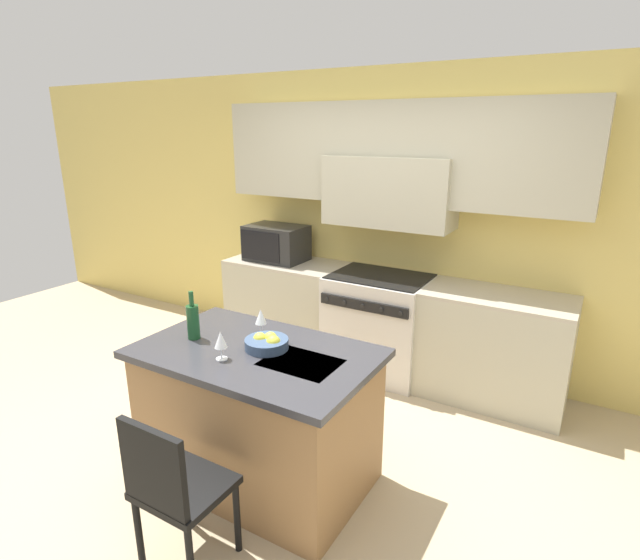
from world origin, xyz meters
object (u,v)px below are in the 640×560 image
(wine_glass_far, at_px, (261,317))
(range_stove, at_px, (378,324))
(fruit_bowl, at_px, (267,343))
(wine_bottle, at_px, (193,321))
(island_chair, at_px, (174,486))
(microwave, at_px, (276,243))
(wine_glass_near, at_px, (221,341))

(wine_glass_far, bearing_deg, range_stove, 84.51)
(fruit_bowl, bearing_deg, wine_bottle, -166.90)
(island_chair, distance_m, wine_glass_far, 1.13)
(wine_bottle, bearing_deg, microwave, 109.77)
(wine_bottle, bearing_deg, wine_glass_near, -21.86)
(range_stove, relative_size, wine_glass_near, 5.36)
(wine_glass_far, bearing_deg, wine_bottle, -140.90)
(wine_bottle, bearing_deg, fruit_bowl, 13.10)
(microwave, distance_m, wine_glass_near, 2.22)
(island_chair, relative_size, wine_bottle, 2.85)
(island_chair, bearing_deg, microwave, 114.84)
(range_stove, distance_m, microwave, 1.30)
(range_stove, bearing_deg, microwave, 179.06)
(range_stove, bearing_deg, wine_glass_far, -95.49)
(island_chair, relative_size, wine_glass_near, 5.18)
(island_chair, xyz_separation_m, wine_glass_far, (-0.20, 0.99, 0.51))
(microwave, xyz_separation_m, fruit_bowl, (1.15, -1.72, -0.15))
(wine_glass_far, distance_m, fruit_bowl, 0.24)
(island_chair, bearing_deg, wine_bottle, 125.94)
(range_stove, bearing_deg, island_chair, -88.93)
(island_chair, bearing_deg, wine_glass_near, 106.53)
(wine_glass_far, relative_size, fruit_bowl, 0.65)
(range_stove, xyz_separation_m, wine_bottle, (-0.48, -1.82, 0.56))
(range_stove, relative_size, fruit_bowl, 3.48)
(wine_bottle, bearing_deg, range_stove, 75.26)
(range_stove, distance_m, wine_glass_near, 2.04)
(microwave, bearing_deg, wine_bottle, -70.23)
(island_chair, bearing_deg, wine_glass_far, 101.18)
(island_chair, height_order, wine_glass_near, wine_glass_near)
(microwave, distance_m, island_chair, 2.88)
(microwave, bearing_deg, island_chair, -65.16)
(wine_glass_near, distance_m, wine_glass_far, 0.41)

